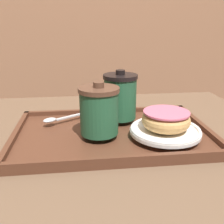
# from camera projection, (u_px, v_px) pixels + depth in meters

# --- Properties ---
(cafe_table) EXTENTS (0.85, 0.75, 0.72)m
(cafe_table) POSITION_uv_depth(u_px,v_px,m) (119.00, 194.00, 0.71)
(cafe_table) COLOR brown
(cafe_table) RESTS_ON ground_plane
(serving_tray) EXTENTS (0.47, 0.30, 0.02)m
(serving_tray) POSITION_uv_depth(u_px,v_px,m) (112.00, 134.00, 0.64)
(serving_tray) COLOR #512D1E
(serving_tray) RESTS_ON cafe_table
(coffee_cup_front) EXTENTS (0.09, 0.09, 0.12)m
(coffee_cup_front) POSITION_uv_depth(u_px,v_px,m) (99.00, 110.00, 0.59)
(coffee_cup_front) COLOR #235638
(coffee_cup_front) RESTS_ON serving_tray
(coffee_cup_rear) EXTENTS (0.09, 0.09, 0.13)m
(coffee_cup_rear) POSITION_uv_depth(u_px,v_px,m) (120.00, 96.00, 0.69)
(coffee_cup_rear) COLOR #235638
(coffee_cup_rear) RESTS_ON serving_tray
(plate_with_chocolate_donut) EXTENTS (0.16, 0.16, 0.01)m
(plate_with_chocolate_donut) POSITION_uv_depth(u_px,v_px,m) (165.00, 130.00, 0.60)
(plate_with_chocolate_donut) COLOR white
(plate_with_chocolate_donut) RESTS_ON serving_tray
(donut_chocolate_glazed) EXTENTS (0.11, 0.11, 0.04)m
(donut_chocolate_glazed) POSITION_uv_depth(u_px,v_px,m) (166.00, 119.00, 0.59)
(donut_chocolate_glazed) COLOR tan
(donut_chocolate_glazed) RESTS_ON plate_with_chocolate_donut
(spoon) EXTENTS (0.14, 0.09, 0.01)m
(spoon) POSITION_uv_depth(u_px,v_px,m) (58.00, 119.00, 0.68)
(spoon) COLOR silver
(spoon) RESTS_ON serving_tray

